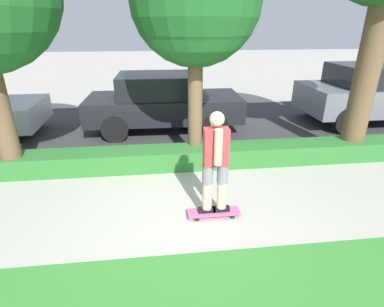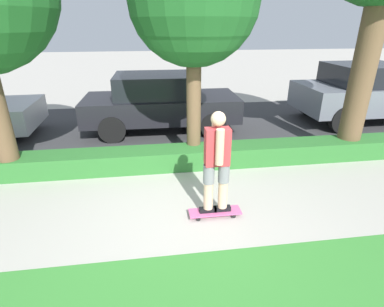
{
  "view_description": "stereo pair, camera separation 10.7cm",
  "coord_description": "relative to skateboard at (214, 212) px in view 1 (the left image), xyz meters",
  "views": [
    {
      "loc": [
        -0.38,
        -4.02,
        2.75
      ],
      "look_at": [
        0.16,
        0.6,
        0.72
      ],
      "focal_mm": 28.0,
      "sensor_mm": 36.0,
      "label": 1
    },
    {
      "loc": [
        -0.48,
        -4.0,
        2.75
      ],
      "look_at": [
        0.16,
        0.6,
        0.72
      ],
      "focal_mm": 28.0,
      "sensor_mm": 36.0,
      "label": 2
    }
  ],
  "objects": [
    {
      "name": "ground_plane",
      "position": [
        -0.41,
        0.22,
        -0.07
      ],
      "size": [
        60.0,
        60.0,
        0.0
      ],
      "primitive_type": "plane",
      "color": "#ADA89E"
    },
    {
      "name": "street_asphalt",
      "position": [
        -0.41,
        4.42,
        -0.06
      ],
      "size": [
        18.59,
        5.0,
        0.01
      ],
      "color": "#38383A",
      "rests_on": "ground_plane"
    },
    {
      "name": "parked_car_rear",
      "position": [
        5.36,
        4.2,
        0.81
      ],
      "size": [
        3.87,
        2.05,
        1.68
      ],
      "rotation": [
        0.0,
        0.0,
        -0.0
      ],
      "color": "slate",
      "rests_on": "ground_plane"
    },
    {
      "name": "skateboard",
      "position": [
        0.0,
        0.0,
        0.0
      ],
      "size": [
        0.8,
        0.24,
        0.08
      ],
      "color": "#DB5B93",
      "rests_on": "ground_plane"
    },
    {
      "name": "hedge_row",
      "position": [
        -0.41,
        1.82,
        0.13
      ],
      "size": [
        18.59,
        0.6,
        0.41
      ],
      "color": "#2D702D",
      "rests_on": "ground_plane"
    },
    {
      "name": "skater_person",
      "position": [
        -0.0,
        0.0,
        0.86
      ],
      "size": [
        0.48,
        0.41,
        1.58
      ],
      "color": "black",
      "rests_on": "skateboard"
    },
    {
      "name": "parked_car_middle",
      "position": [
        -0.64,
        4.22,
        0.72
      ],
      "size": [
        4.11,
        1.79,
        1.53
      ],
      "rotation": [
        0.0,
        0.0,
        -0.01
      ],
      "color": "black",
      "rests_on": "ground_plane"
    },
    {
      "name": "tree_mid",
      "position": [
        -0.04,
        2.03,
        3.04
      ],
      "size": [
        2.34,
        2.34,
        4.31
      ],
      "color": "brown",
      "rests_on": "ground_plane"
    }
  ]
}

